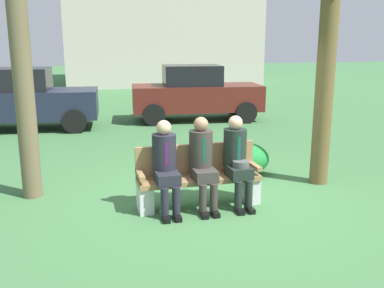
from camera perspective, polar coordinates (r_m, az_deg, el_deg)
name	(u,v)px	position (r m, az deg, el deg)	size (l,w,h in m)	color
ground_plane	(215,199)	(6.76, 3.07, -7.25)	(80.00, 80.00, 0.00)	#3F7240
park_bench	(198,178)	(6.41, 0.81, -4.45)	(1.80, 0.44, 0.90)	#99754C
seated_man_left	(166,162)	(6.09, -3.49, -2.36)	(0.34, 0.72, 1.31)	#23232D
seated_man_middle	(203,158)	(6.22, 1.39, -1.91)	(0.34, 0.72, 1.33)	#38332D
seated_man_right	(237,156)	(6.38, 5.93, -1.64)	(0.34, 0.72, 1.32)	#1E2823
shrub_near_bench	(243,159)	(7.97, 6.72, -1.92)	(0.94, 0.86, 0.59)	#1D7932
parked_car_near	(23,99)	(12.77, -21.29, 5.48)	(4.03, 2.00, 1.68)	#1E2338
parked_car_far	(196,93)	(13.38, 0.47, 6.70)	(4.06, 2.09, 1.68)	#591E19
building_backdrop	(157,3)	(26.38, -4.55, 18.01)	(11.17, 6.90, 9.08)	#B8ADA1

